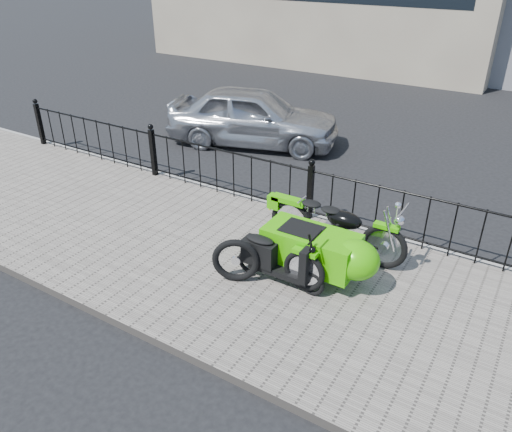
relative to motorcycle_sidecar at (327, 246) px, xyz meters
The scene contains 8 objects.
ground 1.13m from the motorcycle_sidecar, behind, with size 120.00×120.00×0.00m, color black.
sidewalk 1.16m from the motorcycle_sidecar, 158.36° to the right, with size 30.00×3.80×0.12m, color #655D55.
curb 1.91m from the motorcycle_sidecar, 121.42° to the left, with size 30.00×0.10×0.12m, color gray.
iron_fence 1.71m from the motorcycle_sidecar, 123.86° to the left, with size 14.11×0.11×1.08m.
motorcycle_sidecar is the anchor object (origin of this frame).
scooter 0.76m from the motorcycle_sidecar, 136.47° to the right, with size 1.35×0.39×0.92m.
spare_tire 1.27m from the motorcycle_sidecar, 141.94° to the right, with size 0.66×0.66×0.09m, color black.
sedan_car 5.79m from the motorcycle_sidecar, 132.01° to the left, with size 1.63×4.05×1.38m, color #B2B4BA.
Camera 1 is at (3.19, -5.63, 4.24)m, focal length 35.00 mm.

